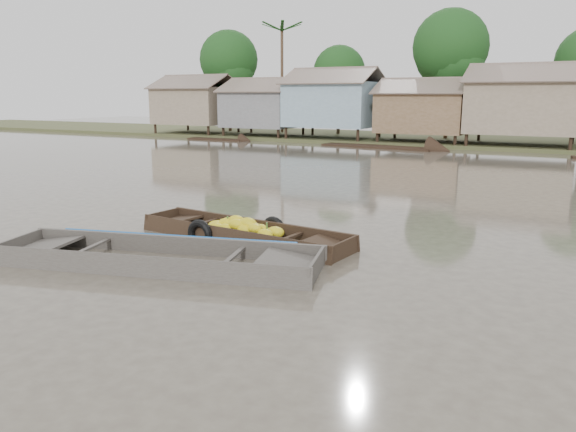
% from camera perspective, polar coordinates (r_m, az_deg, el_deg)
% --- Properties ---
extents(ground, '(120.00, 120.00, 0.00)m').
position_cam_1_polar(ground, '(11.74, -4.90, -4.71)').
color(ground, '#4C443A').
rests_on(ground, ground).
extents(riverbank, '(120.00, 12.47, 10.22)m').
position_cam_1_polar(riverbank, '(41.43, 23.88, 10.74)').
color(riverbank, '#384723').
rests_on(riverbank, ground).
extents(banana_boat, '(5.70, 1.97, 0.78)m').
position_cam_1_polar(banana_boat, '(13.54, -4.86, -1.74)').
color(banana_boat, black).
rests_on(banana_boat, ground).
extents(viewer_boat, '(6.95, 3.38, 0.54)m').
position_cam_1_polar(viewer_boat, '(11.84, -12.88, -4.62)').
color(viewer_boat, '#3C3633').
rests_on(viewer_boat, ground).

